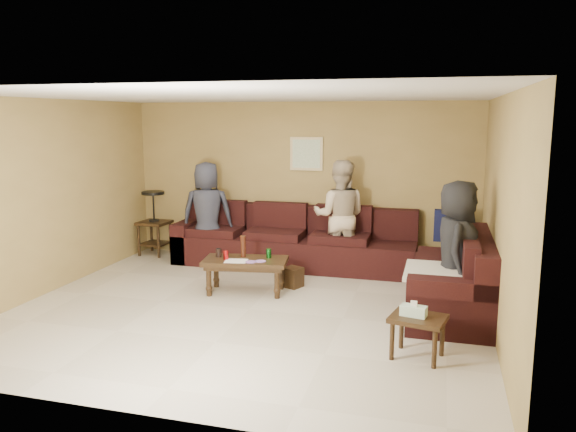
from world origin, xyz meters
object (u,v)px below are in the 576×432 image
Objects in this scene: person_right at (457,250)px; person_middle at (340,216)px; side_table_right at (417,321)px; coffee_table at (245,264)px; person_left at (207,213)px; waste_bin at (293,277)px; sectional_sofa at (339,257)px; end_table_left at (154,222)px.

person_middle is at bearing 48.56° from person_right.
person_middle is at bearing 113.78° from side_table_right.
person_left is (-1.06, 1.24, 0.42)m from coffee_table.
person_right reaches higher than waste_bin.
side_table_right is at bearing -63.75° from sectional_sofa.
coffee_table is 0.73× the size of person_right.
side_table_right is 2.55m from waste_bin.
sectional_sofa reaches higher than side_table_right.
person_middle reaches higher than waste_bin.
waste_bin is (-0.54, -0.51, -0.19)m from sectional_sofa.
coffee_table is 0.72× the size of person_left.
sectional_sofa is 2.95× the size of person_right.
side_table_right reaches higher than waste_bin.
person_middle reaches higher than person_right.
waste_bin is 1.92m from person_left.
coffee_table is at bearing 88.53° from person_right.
side_table_right is 2.15× the size of waste_bin.
end_table_left is at bearing 168.67° from sectional_sofa.
sectional_sofa is 8.08× the size of side_table_right.
sectional_sofa is at bearing 153.72° from person_left.
person_left is at bearing 130.49° from coffee_table.
end_table_left is 0.66× the size of person_left.
person_left reaches higher than person_right.
person_right is at bearing 130.74° from person_middle.
person_middle is 2.29m from person_right.
sectional_sofa is at bearing 40.03° from coffee_table.
coffee_table is at bearing 50.28° from person_middle.
person_left is (-2.13, 0.33, 0.47)m from sectional_sofa.
person_right reaches higher than sectional_sofa.
person_right is at bearing -20.41° from end_table_left.
sectional_sofa is 0.76m from waste_bin.
coffee_table is 0.71m from waste_bin.
person_right is (1.63, -1.62, -0.04)m from person_middle.
person_left is at bearing -0.07° from person_middle.
person_middle is (0.45, 1.00, 0.69)m from waste_bin.
end_table_left is (-2.15, 1.55, 0.17)m from coffee_table.
person_middle is at bearing 100.49° from sectional_sofa.
sectional_sofa is 1.96m from person_right.
end_table_left is 2.96m from waste_bin.
coffee_table is 2.65m from person_right.
end_table_left is at bearing -7.31° from person_middle.
person_left is at bearing 152.20° from waste_bin.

